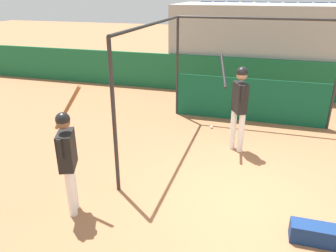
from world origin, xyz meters
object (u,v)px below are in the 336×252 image
at_px(equipment_bag, 315,234).
at_px(baseball, 212,127).
at_px(player_batter, 239,100).
at_px(player_waiting, 67,154).

xyz_separation_m(equipment_bag, baseball, (-2.12, 3.79, -0.10)).
bearing_deg(equipment_bag, player_batter, 117.31).
xyz_separation_m(player_batter, player_waiting, (-2.34, -3.04, -0.13)).
distance_m(player_waiting, baseball, 4.55).
bearing_deg(player_batter, baseball, 7.02).
bearing_deg(player_waiting, baseball, -43.84).
height_order(player_batter, equipment_bag, player_batter).
xyz_separation_m(player_batter, equipment_bag, (1.40, -2.71, -1.04)).
xyz_separation_m(player_waiting, equipment_bag, (3.74, 0.33, -0.91)).
relative_size(player_batter, player_waiting, 1.00).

